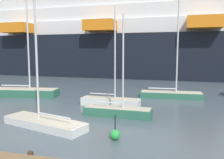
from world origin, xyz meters
TOP-DOWN VIEW (x-y plane):
  - ground_plane at (0.00, 0.00)m, footprint 600.00×600.00m
  - sailboat_0 at (5.58, 11.43)m, footprint 6.15×1.82m
  - sailboat_1 at (-1.99, -0.09)m, footprint 5.91×3.10m
  - sailboat_2 at (1.87, 3.43)m, footprint 4.94×1.42m
  - sailboat_5 at (-9.13, 8.59)m, footprint 7.02×2.77m
  - sailboat_6 at (0.55, 6.51)m, footprint 5.13×1.46m
  - channel_buoy_0 at (2.74, -1.06)m, footprint 0.55×0.55m
  - cruise_ship at (-13.84, 35.85)m, footprint 138.43×26.23m

SIDE VIEW (x-z plane):
  - ground_plane at x=0.00m, z-range 0.00..0.00m
  - channel_buoy_0 at x=2.74m, z-range -0.38..0.96m
  - sailboat_2 at x=1.87m, z-range -3.20..4.02m
  - sailboat_6 at x=0.55m, z-range -3.68..4.60m
  - sailboat_1 at x=-1.99m, z-range -4.91..5.88m
  - sailboat_0 at x=5.58m, z-range -4.77..5.74m
  - sailboat_5 at x=-9.13m, z-range -5.43..6.56m
  - cruise_ship at x=-13.84m, z-range -4.78..22.08m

